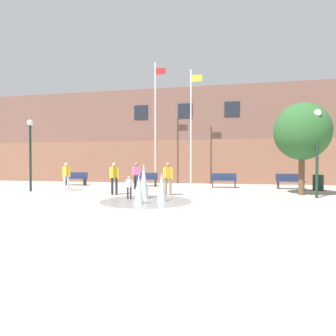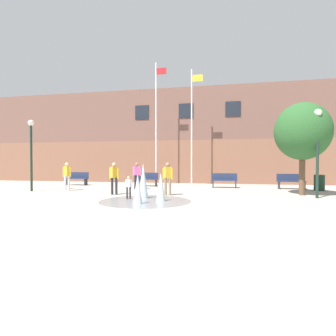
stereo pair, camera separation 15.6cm
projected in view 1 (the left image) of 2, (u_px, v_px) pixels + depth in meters
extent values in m
plane|color=#9E998E|center=(114.00, 228.00, 6.30)|extent=(100.00, 100.00, 0.00)
cube|color=brown|center=(189.00, 162.00, 23.07)|extent=(36.00, 6.00, 3.33)
cube|color=brown|center=(189.00, 120.00, 22.99)|extent=(36.00, 6.00, 4.07)
cube|color=#1E232D|center=(141.00, 112.00, 20.67)|extent=(1.10, 0.06, 1.10)
cube|color=#1E232D|center=(185.00, 111.00, 20.02)|extent=(1.10, 0.06, 1.10)
cube|color=#1E232D|center=(232.00, 109.00, 19.38)|extent=(1.10, 0.06, 1.10)
cylinder|color=gray|center=(146.00, 201.00, 10.79)|extent=(3.77, 3.77, 0.01)
cone|color=silver|center=(162.00, 187.00, 10.77)|extent=(0.39, 0.39, 1.17)
cone|color=silver|center=(139.00, 189.00, 10.03)|extent=(0.38, 0.38, 1.13)
cone|color=silver|center=(144.00, 181.00, 11.64)|extent=(0.45, 0.45, 1.57)
cube|color=#28282D|center=(66.00, 182.00, 18.48)|extent=(0.06, 0.40, 0.44)
cube|color=#28282D|center=(85.00, 182.00, 18.22)|extent=(0.06, 0.40, 0.44)
cube|color=#232D4C|center=(76.00, 179.00, 18.35)|extent=(1.60, 0.44, 0.05)
cube|color=#232D4C|center=(77.00, 175.00, 18.54)|extent=(1.60, 0.04, 0.42)
cube|color=#28282D|center=(135.00, 183.00, 17.72)|extent=(0.06, 0.40, 0.44)
cube|color=#28282D|center=(155.00, 183.00, 17.46)|extent=(0.06, 0.40, 0.44)
cube|color=#232D4C|center=(145.00, 179.00, 17.59)|extent=(1.60, 0.44, 0.05)
cube|color=#232D4C|center=(146.00, 176.00, 17.78)|extent=(1.60, 0.04, 0.42)
cube|color=#28282D|center=(212.00, 184.00, 16.65)|extent=(0.06, 0.40, 0.44)
cube|color=#28282D|center=(235.00, 184.00, 16.40)|extent=(0.06, 0.40, 0.44)
cube|color=#232D4C|center=(224.00, 180.00, 16.52)|extent=(1.60, 0.44, 0.05)
cube|color=#232D4C|center=(224.00, 177.00, 16.71)|extent=(1.60, 0.04, 0.42)
cube|color=#28282D|center=(278.00, 185.00, 15.84)|extent=(0.06, 0.40, 0.44)
cube|color=#28282D|center=(303.00, 186.00, 15.58)|extent=(0.06, 0.40, 0.44)
cube|color=#232D4C|center=(290.00, 181.00, 15.71)|extent=(1.60, 0.44, 0.05)
cube|color=#232D4C|center=(290.00, 177.00, 15.90)|extent=(1.60, 0.04, 0.42)
cylinder|color=#28282D|center=(135.00, 182.00, 15.64)|extent=(0.12, 0.12, 0.84)
cylinder|color=#28282D|center=(138.00, 182.00, 15.60)|extent=(0.12, 0.12, 0.84)
cube|color=pink|center=(136.00, 171.00, 15.60)|extent=(0.39, 0.35, 0.54)
sphere|color=#997051|center=(136.00, 164.00, 15.60)|extent=(0.21, 0.21, 0.21)
cylinder|color=pink|center=(133.00, 172.00, 15.64)|extent=(0.08, 0.08, 0.55)
cylinder|color=pink|center=(140.00, 172.00, 15.57)|extent=(0.08, 0.08, 0.55)
cylinder|color=#28282D|center=(128.00, 193.00, 11.38)|extent=(0.07, 0.07, 0.52)
cylinder|color=#28282D|center=(131.00, 193.00, 11.35)|extent=(0.07, 0.07, 0.52)
cube|color=white|center=(129.00, 183.00, 11.36)|extent=(0.24, 0.19, 0.33)
sphere|color=tan|center=(129.00, 178.00, 11.35)|extent=(0.13, 0.13, 0.13)
cylinder|color=white|center=(126.00, 184.00, 11.38)|extent=(0.05, 0.05, 0.34)
cylinder|color=white|center=(132.00, 184.00, 11.33)|extent=(0.05, 0.05, 0.34)
cylinder|color=silver|center=(65.00, 183.00, 14.74)|extent=(0.12, 0.12, 0.84)
cylinder|color=silver|center=(68.00, 183.00, 14.70)|extent=(0.12, 0.12, 0.84)
cube|color=gold|center=(66.00, 171.00, 14.71)|extent=(0.39, 0.34, 0.54)
sphere|color=beige|center=(66.00, 164.00, 14.70)|extent=(0.21, 0.21, 0.21)
cylinder|color=gold|center=(63.00, 172.00, 14.75)|extent=(0.08, 0.08, 0.55)
cylinder|color=gold|center=(70.00, 172.00, 14.67)|extent=(0.08, 0.08, 0.55)
cylinder|color=#28282D|center=(112.00, 186.00, 12.94)|extent=(0.12, 0.12, 0.84)
cylinder|color=#28282D|center=(116.00, 186.00, 12.90)|extent=(0.12, 0.12, 0.84)
cube|color=gold|center=(114.00, 172.00, 12.91)|extent=(0.35, 0.39, 0.54)
sphere|color=tan|center=(114.00, 165.00, 12.90)|extent=(0.21, 0.21, 0.21)
cylinder|color=gold|center=(110.00, 173.00, 12.95)|extent=(0.08, 0.08, 0.55)
cylinder|color=gold|center=(118.00, 173.00, 12.87)|extent=(0.08, 0.08, 0.55)
cylinder|color=#89755B|center=(166.00, 187.00, 12.68)|extent=(0.12, 0.12, 0.84)
cylinder|color=#89755B|center=(170.00, 187.00, 12.64)|extent=(0.12, 0.12, 0.84)
cube|color=gold|center=(168.00, 172.00, 12.65)|extent=(0.39, 0.37, 0.54)
sphere|color=#997051|center=(168.00, 165.00, 12.64)|extent=(0.21, 0.21, 0.21)
cylinder|color=gold|center=(164.00, 174.00, 12.69)|extent=(0.08, 0.08, 0.55)
cylinder|color=gold|center=(172.00, 174.00, 12.61)|extent=(0.08, 0.08, 0.55)
cylinder|color=silver|center=(155.00, 124.00, 18.62)|extent=(0.10, 0.10, 8.68)
cube|color=#B21E23|center=(161.00, 71.00, 18.47)|extent=(0.70, 0.02, 0.45)
cylinder|color=silver|center=(191.00, 128.00, 18.16)|extent=(0.10, 0.10, 8.03)
cube|color=yellow|center=(197.00, 78.00, 18.02)|extent=(0.70, 0.02, 0.45)
cylinder|color=#192D23|center=(30.00, 159.00, 14.41)|extent=(0.12, 0.12, 3.62)
sphere|color=white|center=(30.00, 123.00, 14.37)|extent=(0.32, 0.32, 0.32)
cylinder|color=#192D23|center=(317.00, 157.00, 11.69)|extent=(0.12, 0.12, 3.64)
sphere|color=white|center=(318.00, 113.00, 11.65)|extent=(0.32, 0.32, 0.32)
cylinder|color=#193323|center=(318.00, 183.00, 14.86)|extent=(0.56, 0.56, 0.90)
cylinder|color=brown|center=(302.00, 177.00, 12.82)|extent=(0.28, 0.28, 1.72)
ellipsoid|color=#285628|center=(302.00, 131.00, 12.78)|extent=(2.62, 2.62, 2.78)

